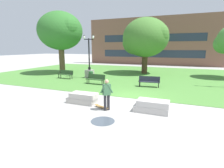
{
  "coord_description": "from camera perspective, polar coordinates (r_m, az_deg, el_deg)",
  "views": [
    {
      "loc": [
        3.06,
        -11.0,
        3.36
      ],
      "look_at": [
        -0.79,
        -1.4,
        1.2
      ],
      "focal_mm": 28.0,
      "sensor_mm": 36.0,
      "label": 1
    }
  ],
  "objects": [
    {
      "name": "ground_plane",
      "position": [
        11.9,
        6.08,
        -4.67
      ],
      "size": [
        140.0,
        140.0,
        0.0
      ],
      "primitive_type": "plane",
      "color": "#A3A09B"
    },
    {
      "name": "grass_lawn",
      "position": [
        21.49,
        13.42,
        2.5
      ],
      "size": [
        40.0,
        20.0,
        0.02
      ],
      "primitive_type": "cube",
      "color": "#4C8438",
      "rests_on": "ground"
    },
    {
      "name": "concrete_block_center",
      "position": [
        10.96,
        -9.46,
        -4.55
      ],
      "size": [
        1.85,
        0.9,
        0.64
      ],
      "color": "#B2ADA3",
      "rests_on": "ground"
    },
    {
      "name": "concrete_block_left",
      "position": [
        9.59,
        12.93,
        -7.07
      ],
      "size": [
        1.81,
        0.9,
        0.64
      ],
      "color": "#BCB7B2",
      "rests_on": "ground"
    },
    {
      "name": "person_skateboarder",
      "position": [
        9.4,
        -1.74,
        -2.97
      ],
      "size": [
        0.67,
        0.46,
        1.71
      ],
      "color": "#28282D",
      "rests_on": "ground"
    },
    {
      "name": "skateboard",
      "position": [
        9.95,
        -3.31,
        -7.44
      ],
      "size": [
        1.02,
        0.56,
        0.14
      ],
      "color": "olive",
      "rests_on": "ground"
    },
    {
      "name": "puddle",
      "position": [
        8.33,
        -3.04,
        -11.99
      ],
      "size": [
        1.12,
        1.12,
        0.01
      ],
      "primitive_type": "cylinder",
      "color": "#47515B",
      "rests_on": "ground"
    },
    {
      "name": "park_bench_near_left",
      "position": [
        19.94,
        -14.86,
        3.26
      ],
      "size": [
        1.84,
        0.68,
        0.9
      ],
      "color": "#284723",
      "rests_on": "grass_lawn"
    },
    {
      "name": "park_bench_near_right",
      "position": [
        15.47,
        12.06,
        1.01
      ],
      "size": [
        1.85,
        0.73,
        0.9
      ],
      "color": "#1E232D",
      "rests_on": "grass_lawn"
    },
    {
      "name": "park_bench_far_left",
      "position": [
        16.4,
        -5.32,
        1.83
      ],
      "size": [
        1.82,
        0.62,
        0.9
      ],
      "color": "#284723",
      "rests_on": "grass_lawn"
    },
    {
      "name": "lamp_post_right",
      "position": [
        19.81,
        -7.37,
        4.82
      ],
      "size": [
        1.32,
        0.8,
        4.73
      ],
      "color": "gray",
      "rests_on": "grass_lawn"
    },
    {
      "name": "tree_near_right",
      "position": [
        23.4,
        10.72,
        14.52
      ],
      "size": [
        6.08,
        5.79,
        7.07
      ],
      "color": "#42301E",
      "rests_on": "grass_lawn"
    },
    {
      "name": "tree_far_left",
      "position": [
        24.34,
        -16.64,
        16.07
      ],
      "size": [
        5.94,
        5.66,
        7.85
      ],
      "color": "brown",
      "rests_on": "grass_lawn"
    },
    {
      "name": "trash_bin",
      "position": [
        18.9,
        -6.88,
        3.01
      ],
      "size": [
        0.49,
        0.49,
        0.96
      ],
      "color": "#234C28",
      "rests_on": "grass_lawn"
    },
    {
      "name": "building_facade_distant",
      "position": [
        36.02,
        12.65,
        13.45
      ],
      "size": [
        25.88,
        1.03,
        9.17
      ],
      "color": "brown",
      "rests_on": "ground"
    }
  ]
}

